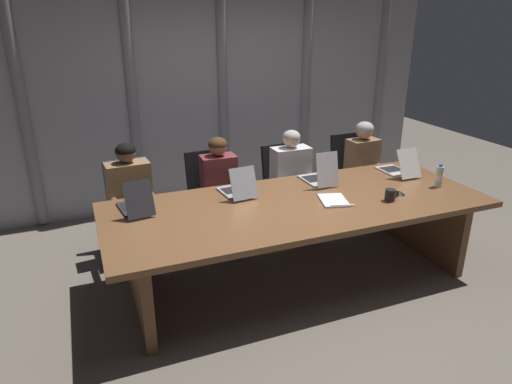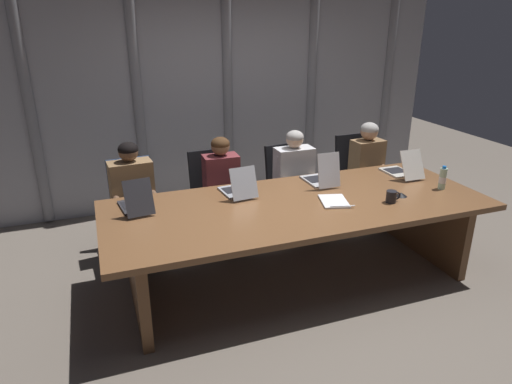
# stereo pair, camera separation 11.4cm
# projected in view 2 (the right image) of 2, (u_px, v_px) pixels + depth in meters

# --- Properties ---
(ground_plane) EXTENTS (11.29, 11.29, 0.00)m
(ground_plane) POSITION_uv_depth(u_px,v_px,m) (296.00, 279.00, 4.21)
(ground_plane) COLOR #6B6056
(conference_table) EXTENTS (3.32, 1.30, 0.76)m
(conference_table) POSITION_uv_depth(u_px,v_px,m) (298.00, 220.00, 3.99)
(conference_table) COLOR brown
(conference_table) RESTS_ON ground_plane
(curtain_backdrop) EXTENTS (5.64, 0.17, 3.02)m
(curtain_backdrop) POSITION_uv_depth(u_px,v_px,m) (225.00, 82.00, 5.58)
(curtain_backdrop) COLOR #9999A0
(curtain_backdrop) RESTS_ON ground_plane
(laptop_left_end) EXTENTS (0.28, 0.45, 0.30)m
(laptop_left_end) POSITION_uv_depth(u_px,v_px,m) (136.00, 203.00, 3.77)
(laptop_left_end) COLOR #2D2D33
(laptop_left_end) RESTS_ON conference_table
(laptop_left_mid) EXTENTS (0.28, 0.42, 0.29)m
(laptop_left_mid) POSITION_uv_depth(u_px,v_px,m) (238.00, 189.00, 4.10)
(laptop_left_mid) COLOR #A8ADB7
(laptop_left_mid) RESTS_ON conference_table
(laptop_center) EXTENTS (0.23, 0.42, 0.34)m
(laptop_center) POSITION_uv_depth(u_px,v_px,m) (321.00, 177.00, 4.36)
(laptop_center) COLOR #BCBCC1
(laptop_center) RESTS_ON conference_table
(laptop_right_mid) EXTENTS (0.24, 0.45, 0.29)m
(laptop_right_mid) POSITION_uv_depth(u_px,v_px,m) (402.00, 170.00, 4.60)
(laptop_right_mid) COLOR beige
(laptop_right_mid) RESTS_ON conference_table
(office_chair_left_end) EXTENTS (0.60, 0.60, 0.94)m
(office_chair_left_end) POSITION_uv_depth(u_px,v_px,m) (136.00, 219.00, 4.61)
(office_chair_left_end) COLOR navy
(office_chair_left_end) RESTS_ON ground_plane
(office_chair_left_mid) EXTENTS (0.60, 0.60, 0.94)m
(office_chair_left_mid) POSITION_uv_depth(u_px,v_px,m) (215.00, 208.00, 4.87)
(office_chair_left_mid) COLOR black
(office_chair_left_mid) RESTS_ON ground_plane
(office_chair_center) EXTENTS (0.60, 0.60, 0.93)m
(office_chair_center) POSITION_uv_depth(u_px,v_px,m) (290.00, 198.00, 5.15)
(office_chair_center) COLOR black
(office_chair_center) RESTS_ON ground_plane
(office_chair_right_mid) EXTENTS (0.60, 0.60, 0.96)m
(office_chair_right_mid) POSITION_uv_depth(u_px,v_px,m) (357.00, 188.00, 5.43)
(office_chair_right_mid) COLOR black
(office_chair_right_mid) RESTS_ON ground_plane
(person_left_end) EXTENTS (0.44, 0.57, 1.17)m
(person_left_end) POSITION_uv_depth(u_px,v_px,m) (134.00, 196.00, 4.36)
(person_left_end) COLOR olive
(person_left_end) RESTS_ON ground_plane
(person_left_mid) EXTENTS (0.37, 0.55, 1.14)m
(person_left_mid) POSITION_uv_depth(u_px,v_px,m) (224.00, 187.00, 4.64)
(person_left_mid) COLOR brown
(person_left_mid) RESTS_ON ground_plane
(person_center) EXTENTS (0.42, 0.55, 1.14)m
(person_center) POSITION_uv_depth(u_px,v_px,m) (297.00, 177.00, 4.91)
(person_center) COLOR silver
(person_center) RESTS_ON ground_plane
(person_right_mid) EXTENTS (0.40, 0.56, 1.15)m
(person_right_mid) POSITION_uv_depth(u_px,v_px,m) (371.00, 167.00, 5.20)
(person_right_mid) COLOR olive
(person_right_mid) RESTS_ON ground_plane
(water_bottle_primary) EXTENTS (0.07, 0.07, 0.22)m
(water_bottle_primary) POSITION_uv_depth(u_px,v_px,m) (443.00, 179.00, 4.21)
(water_bottle_primary) COLOR #ADD1B2
(water_bottle_primary) RESTS_ON conference_table
(coffee_mug_near) EXTENTS (0.14, 0.09, 0.11)m
(coffee_mug_near) POSITION_uv_depth(u_px,v_px,m) (392.00, 197.00, 3.92)
(coffee_mug_near) COLOR black
(coffee_mug_near) RESTS_ON conference_table
(conference_mic_left_side) EXTENTS (0.11, 0.11, 0.03)m
(conference_mic_left_side) POSITION_uv_depth(u_px,v_px,m) (401.00, 194.00, 4.07)
(conference_mic_left_side) COLOR black
(conference_mic_left_side) RESTS_ON conference_table
(spiral_notepad) EXTENTS (0.29, 0.35, 0.03)m
(spiral_notepad) POSITION_uv_depth(u_px,v_px,m) (334.00, 201.00, 3.94)
(spiral_notepad) COLOR silver
(spiral_notepad) RESTS_ON conference_table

